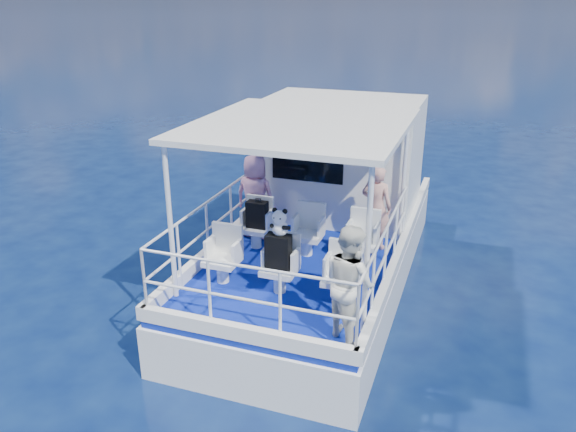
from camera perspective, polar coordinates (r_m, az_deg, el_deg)
The scene contains 20 objects.
ground at distance 9.52m, azimuth 1.49°, elevation -9.31°, with size 2000.00×2000.00×0.00m, color #081640.
hull at distance 10.35m, azimuth 3.21°, elevation -6.61°, with size 3.00×7.00×1.60m, color white.
deck at distance 9.98m, azimuth 3.31°, elevation -2.31°, with size 2.90×6.90×0.10m, color navy.
cabin at distance 10.77m, azimuth 5.39°, elevation 5.96°, with size 2.85×2.00×2.20m, color white.
canopy at distance 8.16m, azimuth 1.27°, elevation 9.22°, with size 3.00×3.20×0.08m, color white.
canopy_posts at distance 8.44m, azimuth 1.10°, elevation 1.57°, with size 2.77×2.97×2.20m.
railings at distance 8.38m, azimuth 0.37°, elevation -3.01°, with size 2.84×3.59×1.00m, color white, non-canonical shape.
seat_port_fwd at distance 9.46m, azimuth -3.26°, elevation -2.11°, with size 0.48×0.46×0.38m, color white.
seat_center_fwd at distance 9.18m, azimuth 1.94°, elevation -2.86°, with size 0.48×0.46×0.38m, color white.
seat_stbd_fwd at distance 8.98m, azimuth 7.44°, elevation -3.63°, with size 0.48×0.46×0.38m, color white.
seat_port_aft at distance 8.39m, azimuth -6.66°, elevation -5.47°, with size 0.48×0.46×0.38m, color white.
seat_center_aft at distance 8.08m, azimuth -0.85°, elevation -6.47°, with size 0.48×0.46×0.38m, color white.
seat_stbd_aft at distance 7.85m, azimuth 5.38°, elevation -7.47°, with size 0.48×0.46×0.38m, color white.
passenger_port_fwd at distance 9.70m, azimuth -3.35°, elevation 2.02°, with size 0.55×0.40×1.49m, color pink.
passenger_stbd_fwd at distance 9.37m, azimuth 8.95°, elevation 0.90°, with size 0.52×0.34×1.44m, color tan.
passenger_stbd_aft at distance 6.87m, azimuth 6.27°, elevation -6.74°, with size 0.72×0.56×1.49m, color silver.
backpack_port at distance 9.27m, azimuth -3.15°, elevation 0.15°, with size 0.34×0.19×0.45m, color black.
backpack_center at distance 7.84m, azimuth -0.98°, elevation -3.70°, with size 0.35×0.20×0.52m, color black.
compact_camera at distance 9.17m, azimuth -3.08°, elevation 1.60°, with size 0.09×0.06×0.06m, color black.
panda at distance 7.66m, azimuth -0.84°, elevation -0.61°, with size 0.25×0.21×0.39m, color white, non-canonical shape.
Camera 1 is at (2.47, -7.78, 4.90)m, focal length 35.00 mm.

